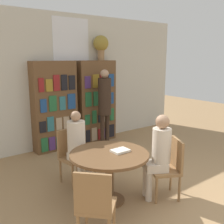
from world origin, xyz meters
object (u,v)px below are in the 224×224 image
object	(u,v)px
seated_reader_right	(159,151)
seated_reader_left	(78,144)
chair_near_camera	(95,203)
bookshelf_left	(55,107)
chair_left_side	(72,153)
reading_table	(109,162)
librarian_standing	(105,100)
flower_vase	(101,45)
bookshelf_right	(96,102)
chair_far_side	(170,165)

from	to	relation	value
seated_reader_right	seated_reader_left	bearing A→B (deg)	62.99
chair_near_camera	seated_reader_right	bearing A→B (deg)	58.59
bookshelf_left	chair_left_side	xyz separation A→B (m)	(-0.46, -1.60, -0.49)
reading_table	librarian_standing	bearing A→B (deg)	56.03
seated_reader_left	librarian_standing	world-z (taller)	librarian_standing
flower_vase	chair_near_camera	distance (m)	4.25
reading_table	chair_left_side	size ratio (longest dim) A/B	1.25
chair_left_side	seated_reader_left	distance (m)	0.27
bookshelf_right	seated_reader_right	distance (m)	2.95
chair_near_camera	seated_reader_left	world-z (taller)	seated_reader_left
chair_near_camera	seated_reader_right	distance (m)	1.32
bookshelf_right	seated_reader_left	size ratio (longest dim) A/B	1.61
bookshelf_right	flower_vase	xyz separation A→B (m)	(0.16, 0.00, 1.35)
bookshelf_left	seated_reader_right	xyz separation A→B (m)	(0.28, -2.83, -0.26)
seated_reader_right	chair_far_side	bearing A→B (deg)	-90.00
bookshelf_left	seated_reader_right	distance (m)	2.85
chair_far_side	librarian_standing	bearing A→B (deg)	15.54
chair_left_side	chair_far_side	bearing A→B (deg)	117.00
chair_left_side	chair_far_side	xyz separation A→B (m)	(0.90, -1.31, 0.00)
bookshelf_left	flower_vase	world-z (taller)	flower_vase
chair_left_side	chair_far_side	world-z (taller)	same
reading_table	bookshelf_right	bearing A→B (deg)	59.92
chair_near_camera	librarian_standing	world-z (taller)	librarian_standing
bookshelf_right	flower_vase	distance (m)	1.36
seated_reader_right	librarian_standing	bearing A→B (deg)	11.51
flower_vase	chair_left_side	xyz separation A→B (m)	(-1.72, -1.61, -1.84)
bookshelf_right	seated_reader_right	size ratio (longest dim) A/B	1.57
bookshelf_right	seated_reader_left	world-z (taller)	bookshelf_right
bookshelf_right	seated_reader_left	xyz separation A→B (m)	(-1.53, -1.78, -0.28)
seated_reader_left	chair_far_side	bearing A→B (deg)	120.22
reading_table	chair_near_camera	world-z (taller)	chair_near_camera
librarian_standing	flower_vase	bearing A→B (deg)	62.71
bookshelf_right	chair_far_side	bearing A→B (deg)	-102.69
chair_near_camera	bookshelf_right	bearing A→B (deg)	102.52
bookshelf_left	chair_left_side	bearing A→B (deg)	-106.18
reading_table	chair_left_side	xyz separation A→B (m)	(-0.12, 0.88, -0.11)
chair_near_camera	seated_reader_left	distance (m)	1.45
reading_table	librarian_standing	xyz separation A→B (m)	(1.34, 1.98, 0.49)
chair_near_camera	seated_reader_left	xyz separation A→B (m)	(0.55, 1.32, 0.20)
bookshelf_left	chair_near_camera	size ratio (longest dim) A/B	2.22
reading_table	seated_reader_left	distance (m)	0.72
bookshelf_left	chair_left_side	world-z (taller)	bookshelf_left
reading_table	seated_reader_right	xyz separation A→B (m)	(0.63, -0.34, 0.12)
seated_reader_right	librarian_standing	world-z (taller)	librarian_standing
chair_far_side	librarian_standing	size ratio (longest dim) A/B	0.50
bookshelf_left	chair_near_camera	xyz separation A→B (m)	(-0.99, -3.10, -0.49)
bookshelf_left	chair_far_side	bearing A→B (deg)	-81.46
seated_reader_right	flower_vase	bearing A→B (deg)	9.55
bookshelf_left	bookshelf_right	world-z (taller)	same
bookshelf_right	reading_table	xyz separation A→B (m)	(-1.44, -2.49, -0.38)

